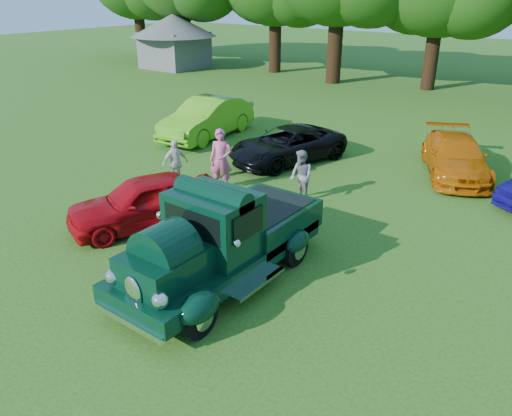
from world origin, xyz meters
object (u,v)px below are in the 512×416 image
Objects in this scene: back_car_lime at (207,118)px; gazebo at (174,35)px; red_convertible at (146,201)px; back_car_black at (287,145)px; spectator_pink at (221,160)px; hero_pickup at (222,241)px; spectator_grey at (301,176)px; spectator_white at (175,163)px; back_car_orange at (456,156)px.

gazebo is (-14.84, 12.86, 1.60)m from back_car_lime.
back_car_black is (0.06, 6.59, -0.07)m from red_convertible.
spectator_pink is at bearing -76.09° from back_car_black.
hero_pickup is 3.45× the size of spectator_grey.
spectator_grey is at bearing 83.09° from red_convertible.
hero_pickup reaches higher than back_car_black.
spectator_pink is at bearing 130.88° from hero_pickup.
gazebo is at bearing 158.55° from red_convertible.
spectator_grey is (2.37, 3.84, 0.08)m from red_convertible.
hero_pickup is 5.74m from spectator_white.
spectator_grey is 1.02× the size of spectator_white.
back_car_lime is at bearing 105.08° from spectator_pink.
hero_pickup is 11.09m from back_car_lime.
spectator_grey is at bearing -146.94° from back_car_orange.
back_car_orange is (5.29, 8.80, -0.04)m from red_convertible.
spectator_white reaches higher than back_car_black.
back_car_orange is (5.23, 2.20, 0.02)m from back_car_black.
spectator_pink is at bearing -41.55° from gazebo.
hero_pickup is 4.71m from spectator_grey.
hero_pickup is at bearing -42.83° from gazebo.
back_car_orange is 2.93× the size of spectator_white.
spectator_pink reaches higher than back_car_orange.
back_car_orange is at bearing -24.73° from gazebo.
back_car_black is at bearing 176.38° from back_car_orange.
back_car_black is at bearing 56.27° from spectator_pink.
red_convertible is 10.27m from back_car_orange.
red_convertible is 0.91× the size of back_car_orange.
spectator_pink is (-5.38, -5.66, 0.32)m from back_car_orange.
gazebo reaches higher than spectator_grey.
hero_pickup is at bearing 11.57° from red_convertible.
back_car_black is 2.32× the size of spectator_pink.
spectator_white is 25.08m from gazebo.
back_car_lime is at bearing 133.77° from hero_pickup.
spectator_white is (-3.79, -1.35, -0.01)m from spectator_grey.
spectator_pink reaches higher than back_car_lime.
hero_pickup is 1.20× the size of back_car_orange.
spectator_grey reaches higher than back_car_black.
spectator_grey is (2.31, -2.76, 0.15)m from back_car_black.
back_car_black is 3.47m from spectator_pink.
spectator_white is at bearing -93.39° from back_car_black.
back_car_orange is 9.22m from spectator_white.
gazebo reaches higher than back_car_orange.
red_convertible is at bearing -147.50° from back_car_orange.
spectator_grey is at bearing 101.42° from hero_pickup.
hero_pickup is at bearing -108.21° from spectator_white.
spectator_white is (-1.42, 2.48, 0.07)m from red_convertible.
gazebo is at bearing 137.17° from hero_pickup.
back_car_lime is (-4.37, 7.23, 0.11)m from red_convertible.
spectator_pink is 25.59m from gazebo.
back_car_black is 23.59m from gazebo.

